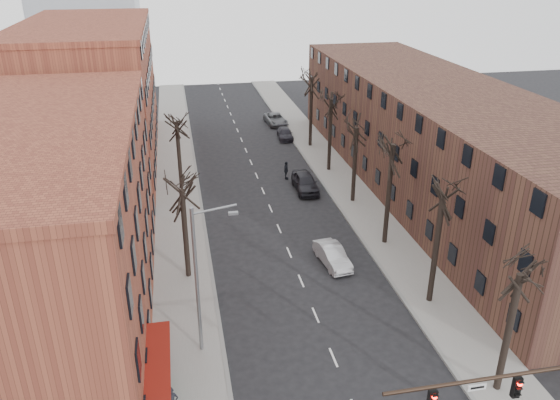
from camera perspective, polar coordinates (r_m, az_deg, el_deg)
sidewalk_left at (r=54.19m, az=-10.68°, el=1.60°), size 4.00×90.00×0.15m
sidewalk_right at (r=56.39m, az=5.77°, el=2.83°), size 4.00×90.00×0.15m
building_left_near at (r=34.55m, az=-24.04°, el=-2.98°), size 12.00×26.00×12.00m
building_left_far at (r=61.28m, az=-18.99°, el=10.18°), size 12.00×28.00×14.00m
building_right at (r=53.28m, az=15.86°, el=6.34°), size 12.00×50.00×10.00m
tree_right_a at (r=31.97m, az=21.65°, el=-17.93°), size 5.20×5.20×10.00m
tree_right_b at (r=37.32m, az=15.29°, el=-10.21°), size 5.20×5.20×10.80m
tree_right_c at (r=43.49m, az=10.83°, el=-4.46°), size 5.20×5.20×11.60m
tree_right_d at (r=50.17m, az=7.57°, el=-0.17°), size 5.20×5.20×10.00m
tree_right_e at (r=57.20m, az=5.10°, el=3.09°), size 5.20×5.20×10.80m
tree_right_f at (r=64.45m, az=3.16°, el=5.63°), size 5.20×5.20×11.60m
tree_left_a at (r=39.04m, az=-9.50°, el=-7.94°), size 5.20×5.20×9.50m
tree_left_b at (r=53.30m, az=-10.22°, el=1.16°), size 5.20×5.20×9.50m
streetlight at (r=29.60m, az=-8.40°, el=-7.78°), size 2.45×0.22×9.03m
silver_sedan at (r=39.84m, az=5.50°, el=-5.79°), size 2.02×4.42×1.41m
parked_car_near at (r=51.83m, az=2.64°, el=1.87°), size 2.06×5.01×1.70m
parked_car_mid at (r=67.02m, az=0.52°, el=6.95°), size 2.05×4.35×1.23m
parked_car_far at (r=72.83m, az=-0.46°, el=8.45°), size 2.69×5.23×1.41m
pedestrian_crossing at (r=54.44m, az=0.64°, el=3.11°), size 0.62×1.14×1.84m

